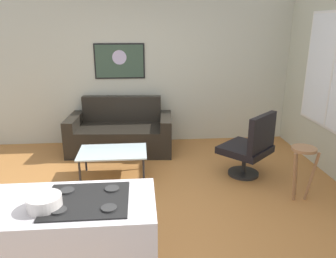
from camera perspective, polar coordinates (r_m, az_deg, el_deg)
name	(u,v)px	position (r m, az deg, el deg)	size (l,w,h in m)	color
ground	(154,208)	(4.13, -2.43, -13.53)	(6.40, 6.40, 0.04)	#AA6D36
back_wall	(147,66)	(6.00, -3.68, 10.81)	(6.40, 0.05, 2.80)	#BABBA8
couch	(121,134)	(5.77, -8.20, -0.83)	(1.81, 0.98, 0.90)	black
coffee_table	(113,153)	(4.75, -9.58, -4.17)	(0.96, 0.61, 0.40)	silver
armchair	(251,147)	(4.82, 14.14, -2.99)	(0.88, 0.88, 0.96)	black
bar_stool	(302,161)	(4.39, 22.32, -5.09)	(0.35, 0.34, 0.69)	#946642
kitchen_counter	(55,254)	(2.82, -19.09, -19.87)	(1.55, 0.66, 0.92)	silver
mixing_bowl	(44,203)	(2.49, -20.67, -11.86)	(0.24, 0.24, 0.10)	silver
wall_painting	(120,61)	(5.95, -8.41, 11.59)	(0.88, 0.03, 0.62)	black
window	(333,72)	(5.24, 26.76, 8.85)	(0.03, 1.52, 1.66)	silver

